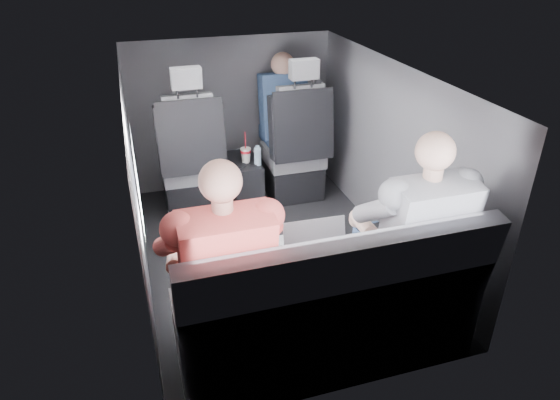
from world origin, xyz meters
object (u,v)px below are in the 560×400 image
object	(u,v)px
front_seat_right	(295,155)
water_bottle	(258,156)
laptop_silver	(309,243)
laptop_black	(407,227)
passenger_rear_left	(223,270)
center_console	(245,181)
rear_bench	(328,315)
soda_cup	(246,154)
laptop_white	(215,255)
passenger_front_right	(283,108)
front_seat_left	(192,168)
passenger_rear_right	(410,236)

from	to	relation	value
front_seat_right	water_bottle	size ratio (longest dim) A/B	7.46
laptop_silver	laptop_black	xyz separation A→B (m)	(0.59, -0.00, -0.00)
water_bottle	laptop_black	size ratio (longest dim) A/B	0.50
front_seat_right	passenger_rear_left	bearing A→B (deg)	-118.62
center_console	rear_bench	bearing A→B (deg)	-90.00
soda_cup	laptop_white	distance (m)	1.74
laptop_black	passenger_front_right	xyz separation A→B (m)	(-0.14, 1.94, 0.12)
laptop_black	passenger_front_right	bearing A→B (deg)	94.15
front_seat_left	rear_bench	size ratio (longest dim) A/B	0.79
water_bottle	passenger_rear_right	xyz separation A→B (m)	(0.41, -1.71, 0.18)
front_seat_right	passenger_rear_right	xyz separation A→B (m)	(0.05, -1.81, 0.25)
soda_cup	passenger_front_right	world-z (taller)	passenger_front_right
laptop_black	passenger_rear_right	xyz separation A→B (m)	(-0.05, -0.13, 0.03)
laptop_black	passenger_rear_left	world-z (taller)	passenger_rear_left
passenger_rear_left	passenger_rear_right	xyz separation A→B (m)	(1.04, -0.00, 0.00)
front_seat_right	laptop_black	bearing A→B (deg)	-86.40
center_console	water_bottle	bearing A→B (deg)	-56.59
soda_cup	passenger_rear_left	size ratio (longest dim) A/B	0.21
soda_cup	passenger_rear_left	distance (m)	1.89
center_console	laptop_white	distance (m)	1.83
soda_cup	laptop_silver	xyz separation A→B (m)	(-0.05, -1.66, 0.16)
front_seat_left	front_seat_right	size ratio (longest dim) A/B	1.00
laptop_black	soda_cup	bearing A→B (deg)	108.20
soda_cup	passenger_front_right	bearing A→B (deg)	33.44
center_console	water_bottle	world-z (taller)	water_bottle
laptop_black	passenger_rear_right	world-z (taller)	passenger_rear_right
front_seat_left	passenger_rear_left	bearing A→B (deg)	-92.74
rear_bench	laptop_black	bearing A→B (deg)	21.93
center_console	laptop_silver	xyz separation A→B (m)	(-0.04, -1.71, 0.43)
laptop_black	passenger_rear_left	size ratio (longest dim) A/B	0.26
laptop_black	passenger_rear_right	bearing A→B (deg)	-112.73
soda_cup	passenger_rear_right	distance (m)	1.87
rear_bench	center_console	bearing A→B (deg)	90.00
water_bottle	front_seat_right	bearing A→B (deg)	14.76
front_seat_left	water_bottle	size ratio (longest dim) A/B	7.46
front_seat_right	soda_cup	size ratio (longest dim) A/B	4.68
front_seat_left	rear_bench	world-z (taller)	front_seat_left
passenger_rear_left	soda_cup	bearing A→B (deg)	73.15
passenger_rear_left	passenger_front_right	distance (m)	2.28
laptop_white	laptop_silver	world-z (taller)	laptop_white
front_seat_right	passenger_front_right	bearing A→B (deg)	97.69
laptop_silver	water_bottle	bearing A→B (deg)	85.37
front_seat_right	passenger_rear_right	bearing A→B (deg)	-88.37
soda_cup	passenger_rear_right	xyz separation A→B (m)	(0.49, -1.80, 0.19)
center_console	laptop_silver	world-z (taller)	laptop_silver
passenger_rear_left	water_bottle	bearing A→B (deg)	69.94
passenger_rear_right	laptop_black	bearing A→B (deg)	67.27
soda_cup	laptop_black	size ratio (longest dim) A/B	0.80
passenger_front_right	laptop_black	bearing A→B (deg)	-85.85
rear_bench	passenger_rear_left	world-z (taller)	passenger_rear_left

